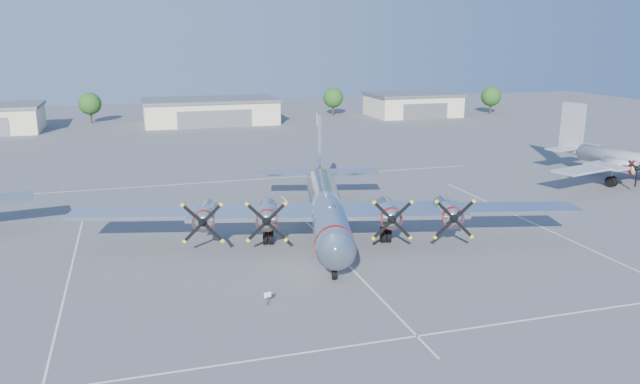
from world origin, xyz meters
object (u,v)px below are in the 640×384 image
object	(u,v)px
main_bomber_b29	(326,236)
tree_far_east	(491,96)
hangar_center	(210,111)
info_placard	(268,296)
hangar_east	(413,104)
tree_east	(333,98)
twin_engine_east	(624,181)
tree_west	(90,104)

from	to	relation	value
main_bomber_b29	tree_far_east	bearing A→B (deg)	63.96
hangar_center	tree_far_east	distance (m)	68.05
tree_far_east	info_placard	bearing A→B (deg)	-128.78
hangar_center	hangar_east	xyz separation A→B (m)	(48.00, 0.00, 0.00)
hangar_east	tree_east	xyz separation A→B (m)	(-18.00, 6.04, 1.51)
hangar_east	main_bomber_b29	distance (m)	95.58
main_bomber_b29	info_placard	size ratio (longest dim) A/B	45.85
tree_far_east	twin_engine_east	xyz separation A→B (m)	(-22.82, -69.72, -4.22)
hangar_center	twin_engine_east	xyz separation A→B (m)	(45.18, -71.68, -2.71)
hangar_east	twin_engine_east	distance (m)	71.79
hangar_center	main_bomber_b29	distance (m)	82.94
tree_east	main_bomber_b29	distance (m)	93.80
hangar_center	info_placard	world-z (taller)	hangar_center
tree_east	hangar_center	bearing A→B (deg)	-168.62
tree_far_east	info_placard	world-z (taller)	tree_far_east
hangar_east	tree_far_east	distance (m)	20.15
tree_west	tree_east	world-z (taller)	same
tree_west	twin_engine_east	world-z (taller)	tree_west
twin_engine_east	tree_west	bearing A→B (deg)	116.34
info_placard	tree_far_east	bearing A→B (deg)	39.65
hangar_center	twin_engine_east	size ratio (longest dim) A/B	0.96
main_bomber_b29	twin_engine_east	distance (m)	46.06
tree_east	main_bomber_b29	size ratio (longest dim) A/B	0.14
tree_west	main_bomber_b29	bearing A→B (deg)	-74.34
tree_west	tree_east	distance (m)	55.04
hangar_center	info_placard	distance (m)	97.03
hangar_east	tree_far_east	bearing A→B (deg)	-5.61
main_bomber_b29	twin_engine_east	xyz separation A→B (m)	(44.68, 11.21, 0.00)
hangar_east	tree_west	size ratio (longest dim) A/B	3.10
tree_far_east	twin_engine_east	bearing A→B (deg)	-108.13
info_placard	hangar_center	bearing A→B (deg)	73.64
hangar_east	info_placard	distance (m)	111.78
tree_east	twin_engine_east	size ratio (longest dim) A/B	0.22
tree_east	tree_west	bearing A→B (deg)	177.92
twin_engine_east	tree_far_east	bearing A→B (deg)	56.86
tree_west	main_bomber_b29	xyz separation A→B (m)	(25.50, -90.94, -4.22)
hangar_center	tree_far_east	size ratio (longest dim) A/B	4.31
hangar_center	hangar_east	distance (m)	48.00
tree_east	info_placard	xyz separation A→B (m)	(-38.08, -102.71, -3.52)
hangar_center	tree_east	bearing A→B (deg)	11.38
hangar_center	tree_west	xyz separation A→B (m)	(-25.00, 8.04, 1.51)
main_bomber_b29	hangar_center	bearing A→B (deg)	104.13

